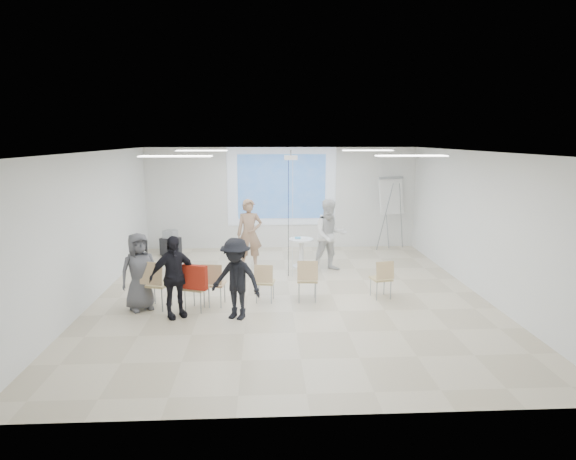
{
  "coord_description": "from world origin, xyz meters",
  "views": [
    {
      "loc": [
        -0.53,
        -9.71,
        3.28
      ],
      "look_at": [
        0.0,
        0.8,
        1.25
      ],
      "focal_mm": 30.0,
      "sensor_mm": 36.0,
      "label": 1
    }
  ],
  "objects_px": {
    "audience_left": "(173,271)",
    "audience_outer": "(139,267)",
    "laptop": "(214,282)",
    "chair_left_mid": "(195,285)",
    "chair_right_far": "(382,276)",
    "player_left": "(249,230)",
    "chair_left_inner": "(213,281)",
    "av_cart": "(171,244)",
    "audience_mid": "(236,273)",
    "chair_far_left": "(155,281)",
    "pedestal_table": "(301,251)",
    "chair_center": "(264,280)",
    "chair_right_inner": "(307,277)",
    "player_right": "(330,231)",
    "flipchart_easel": "(391,196)"
  },
  "relations": [
    {
      "from": "player_left",
      "to": "chair_left_inner",
      "type": "bearing_deg",
      "value": -105.95
    },
    {
      "from": "player_right",
      "to": "chair_left_mid",
      "type": "distance_m",
      "value": 4.06
    },
    {
      "from": "player_right",
      "to": "flipchart_easel",
      "type": "height_order",
      "value": "flipchart_easel"
    },
    {
      "from": "pedestal_table",
      "to": "av_cart",
      "type": "distance_m",
      "value": 3.86
    },
    {
      "from": "chair_center",
      "to": "pedestal_table",
      "type": "bearing_deg",
      "value": 79.37
    },
    {
      "from": "chair_far_left",
      "to": "chair_left_mid",
      "type": "relative_size",
      "value": 1.11
    },
    {
      "from": "audience_mid",
      "to": "flipchart_easel",
      "type": "xyz_separation_m",
      "value": [
        4.25,
        5.4,
        0.73
      ]
    },
    {
      "from": "chair_far_left",
      "to": "audience_left",
      "type": "xyz_separation_m",
      "value": [
        0.43,
        -0.41,
        0.3
      ]
    },
    {
      "from": "player_left",
      "to": "chair_left_mid",
      "type": "height_order",
      "value": "player_left"
    },
    {
      "from": "chair_left_mid",
      "to": "player_right",
      "type": "bearing_deg",
      "value": 64.55
    },
    {
      "from": "player_left",
      "to": "chair_left_inner",
      "type": "distance_m",
      "value": 2.89
    },
    {
      "from": "player_right",
      "to": "audience_left",
      "type": "distance_m",
      "value": 4.47
    },
    {
      "from": "pedestal_table",
      "to": "chair_right_inner",
      "type": "relative_size",
      "value": 0.88
    },
    {
      "from": "chair_left_inner",
      "to": "chair_right_inner",
      "type": "height_order",
      "value": "same"
    },
    {
      "from": "chair_right_inner",
      "to": "av_cart",
      "type": "distance_m",
      "value": 5.37
    },
    {
      "from": "chair_far_left",
      "to": "av_cart",
      "type": "xyz_separation_m",
      "value": [
        -0.54,
        4.38,
        -0.24
      ]
    },
    {
      "from": "chair_right_far",
      "to": "audience_left",
      "type": "bearing_deg",
      "value": 179.9
    },
    {
      "from": "player_right",
      "to": "laptop",
      "type": "height_order",
      "value": "player_right"
    },
    {
      "from": "laptop",
      "to": "player_right",
      "type": "bearing_deg",
      "value": -129.04
    },
    {
      "from": "chair_right_inner",
      "to": "av_cart",
      "type": "relative_size",
      "value": 1.22
    },
    {
      "from": "chair_right_far",
      "to": "audience_outer",
      "type": "height_order",
      "value": "audience_outer"
    },
    {
      "from": "player_right",
      "to": "laptop",
      "type": "relative_size",
      "value": 6.16
    },
    {
      "from": "av_cart",
      "to": "player_right",
      "type": "bearing_deg",
      "value": -0.32
    },
    {
      "from": "chair_left_inner",
      "to": "laptop",
      "type": "height_order",
      "value": "chair_left_inner"
    },
    {
      "from": "audience_outer",
      "to": "laptop",
      "type": "bearing_deg",
      "value": -25.86
    },
    {
      "from": "player_left",
      "to": "audience_mid",
      "type": "xyz_separation_m",
      "value": [
        -0.15,
        -3.44,
        -0.15
      ]
    },
    {
      "from": "chair_center",
      "to": "audience_mid",
      "type": "bearing_deg",
      "value": -111.7
    },
    {
      "from": "chair_left_inner",
      "to": "chair_right_far",
      "type": "height_order",
      "value": "chair_left_inner"
    },
    {
      "from": "audience_mid",
      "to": "chair_far_left",
      "type": "bearing_deg",
      "value": -172.89
    },
    {
      "from": "av_cart",
      "to": "flipchart_easel",
      "type": "bearing_deg",
      "value": 26.45
    },
    {
      "from": "flipchart_easel",
      "to": "av_cart",
      "type": "distance_m",
      "value": 6.51
    },
    {
      "from": "pedestal_table",
      "to": "player_left",
      "type": "height_order",
      "value": "player_left"
    },
    {
      "from": "chair_left_mid",
      "to": "chair_right_far",
      "type": "distance_m",
      "value": 3.79
    },
    {
      "from": "player_right",
      "to": "audience_left",
      "type": "height_order",
      "value": "player_right"
    },
    {
      "from": "pedestal_table",
      "to": "laptop",
      "type": "distance_m",
      "value": 3.34
    },
    {
      "from": "av_cart",
      "to": "audience_outer",
      "type": "bearing_deg",
      "value": -64.61
    },
    {
      "from": "chair_center",
      "to": "chair_right_inner",
      "type": "bearing_deg",
      "value": 8.63
    },
    {
      "from": "player_right",
      "to": "laptop",
      "type": "distance_m",
      "value": 3.59
    },
    {
      "from": "chair_left_inner",
      "to": "chair_right_inner",
      "type": "bearing_deg",
      "value": 14.28
    },
    {
      "from": "chair_right_inner",
      "to": "flipchart_easel",
      "type": "distance_m",
      "value": 5.48
    },
    {
      "from": "chair_left_mid",
      "to": "laptop",
      "type": "bearing_deg",
      "value": 67.58
    },
    {
      "from": "chair_right_inner",
      "to": "audience_outer",
      "type": "height_order",
      "value": "audience_outer"
    },
    {
      "from": "av_cart",
      "to": "chair_far_left",
      "type": "bearing_deg",
      "value": -60.78
    },
    {
      "from": "player_left",
      "to": "audience_left",
      "type": "xyz_separation_m",
      "value": [
        -1.3,
        -3.31,
        -0.12
      ]
    },
    {
      "from": "chair_center",
      "to": "audience_outer",
      "type": "relative_size",
      "value": 0.48
    },
    {
      "from": "chair_right_far",
      "to": "audience_mid",
      "type": "height_order",
      "value": "audience_mid"
    },
    {
      "from": "chair_far_left",
      "to": "chair_left_inner",
      "type": "distance_m",
      "value": 1.1
    },
    {
      "from": "chair_left_mid",
      "to": "chair_right_far",
      "type": "height_order",
      "value": "chair_left_mid"
    },
    {
      "from": "player_right",
      "to": "chair_right_far",
      "type": "bearing_deg",
      "value": -81.15
    },
    {
      "from": "audience_left",
      "to": "audience_outer",
      "type": "height_order",
      "value": "audience_left"
    }
  ]
}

